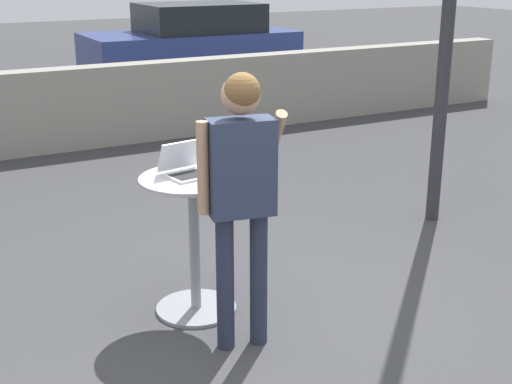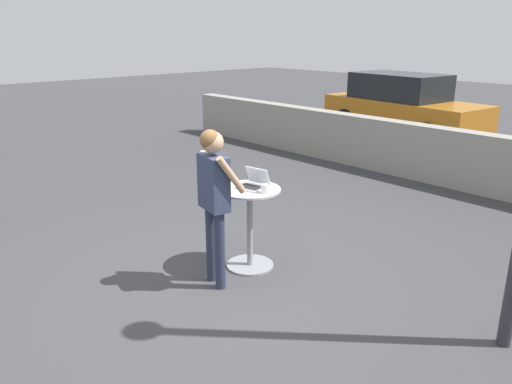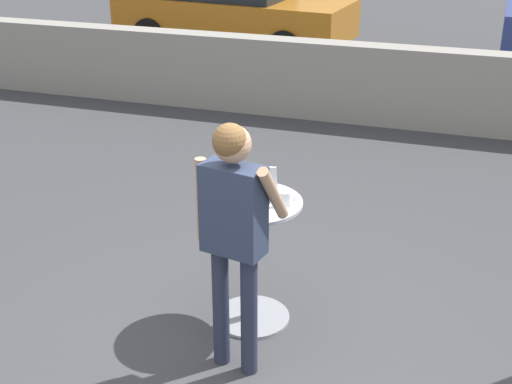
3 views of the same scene
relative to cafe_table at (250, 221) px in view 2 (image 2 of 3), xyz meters
The scene contains 7 objects.
ground_plane 0.85m from the cafe_table, 68.58° to the right, with size 50.00×50.00×0.00m, color #3D3D3F.
pavement_kerb 4.83m from the cafe_table, 87.28° to the left, with size 14.64×0.35×1.03m.
cafe_table is the anchor object (origin of this frame).
laptop 0.44m from the cafe_table, 98.64° to the left, with size 0.35×0.35×0.22m.
coffee_mug 0.50m from the cafe_table, ahead, with size 0.12×0.09×0.10m.
standing_person 0.78m from the cafe_table, 83.23° to the right, with size 0.57×0.34×1.73m.
parked_car_near_street 8.92m from the cafe_table, 110.75° to the left, with size 4.48×2.15×1.61m.
Camera 2 is at (3.77, -3.01, 2.66)m, focal length 35.00 mm.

